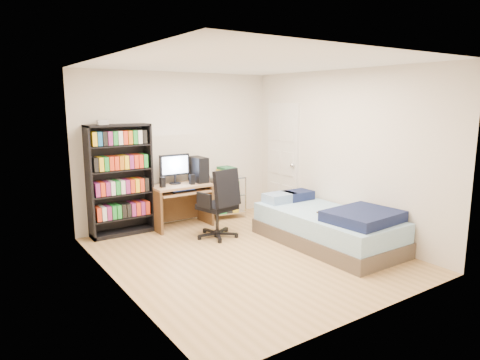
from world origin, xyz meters
TOP-DOWN VIEW (x-y plane):
  - room at (0.00, 0.00)m, footprint 3.58×4.08m
  - media_shelf at (-1.08, 1.84)m, footprint 0.95×0.32m
  - computer_desk at (-0.05, 1.72)m, footprint 0.94×0.55m
  - office_chair at (0.08, 0.85)m, footprint 0.74×0.74m
  - wire_cart at (0.80, 1.74)m, footprint 0.62×0.49m
  - bed at (1.19, -0.31)m, footprint 1.08×2.16m
  - door at (1.72, 1.35)m, footprint 0.12×0.80m

SIDE VIEW (x-z plane):
  - bed at x=1.19m, z-range -0.04..0.58m
  - office_chair at x=0.08m, z-range -0.19..0.87m
  - wire_cart at x=0.80m, z-range 0.14..1.04m
  - computer_desk at x=-0.05m, z-range 0.05..1.24m
  - media_shelf at x=-1.08m, z-range -0.01..1.76m
  - door at x=1.72m, z-range 0.00..2.00m
  - room at x=0.00m, z-range -0.04..2.54m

